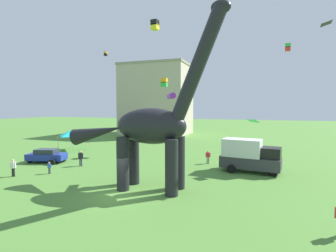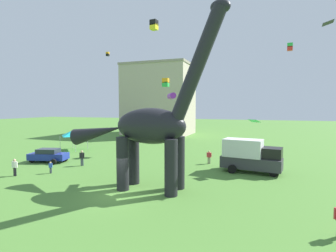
# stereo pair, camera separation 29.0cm
# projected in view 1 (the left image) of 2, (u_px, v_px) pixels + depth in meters

# --- Properties ---
(ground_plane) EXTENTS (240.00, 240.00, 0.00)m
(ground_plane) POSITION_uv_depth(u_px,v_px,m) (118.00, 195.00, 18.74)
(ground_plane) COLOR #4C7F33
(dinosaur_sculpture) EXTENTS (12.91, 2.74, 13.50)m
(dinosaur_sculpture) POSITION_uv_depth(u_px,v_px,m) (150.00, 126.00, 19.86)
(dinosaur_sculpture) COLOR black
(dinosaur_sculpture) RESTS_ON ground_plane
(parked_sedan_left) EXTENTS (4.52, 2.82, 1.55)m
(parked_sedan_left) POSITION_uv_depth(u_px,v_px,m) (47.00, 155.00, 29.88)
(parked_sedan_left) COLOR navy
(parked_sedan_left) RESTS_ON ground_plane
(parked_box_truck) EXTENTS (5.85, 2.93, 3.20)m
(parked_box_truck) POSITION_uv_depth(u_px,v_px,m) (249.00, 155.00, 25.43)
(parked_box_truck) COLOR #38383D
(parked_box_truck) RESTS_ON ground_plane
(person_strolling_adult) EXTENTS (0.42, 0.18, 1.12)m
(person_strolling_adult) POSITION_uv_depth(u_px,v_px,m) (49.00, 167.00, 24.82)
(person_strolling_adult) COLOR #2D3347
(person_strolling_adult) RESTS_ON ground_plane
(person_near_flyer) EXTENTS (0.55, 0.24, 1.47)m
(person_near_flyer) POSITION_uv_depth(u_px,v_px,m) (208.00, 156.00, 29.23)
(person_near_flyer) COLOR #6B6056
(person_near_flyer) RESTS_ON ground_plane
(person_photographer) EXTENTS (0.59, 0.26, 1.59)m
(person_photographer) POSITION_uv_depth(u_px,v_px,m) (13.00, 166.00, 23.78)
(person_photographer) COLOR black
(person_photographer) RESTS_ON ground_plane
(person_watching_child) EXTENTS (0.62, 0.27, 1.66)m
(person_watching_child) POSITION_uv_depth(u_px,v_px,m) (81.00, 157.00, 28.05)
(person_watching_child) COLOR #2D3347
(person_watching_child) RESTS_ON ground_plane
(festival_canopy_tent) EXTENTS (3.15, 3.15, 3.00)m
(festival_canopy_tent) POSITION_uv_depth(u_px,v_px,m) (72.00, 133.00, 38.24)
(festival_canopy_tent) COLOR #B2B2B7
(festival_canopy_tent) RESTS_ON ground_plane
(kite_far_left) EXTENTS (0.51, 0.51, 0.64)m
(kite_far_left) POSITION_uv_depth(u_px,v_px,m) (106.00, 54.00, 41.62)
(kite_far_left) COLOR orange
(kite_trailing) EXTENTS (0.68, 0.68, 0.92)m
(kite_trailing) POSITION_uv_depth(u_px,v_px,m) (288.00, 47.00, 33.18)
(kite_trailing) COLOR green
(kite_high_right) EXTENTS (1.02, 1.31, 0.27)m
(kite_high_right) POSITION_uv_depth(u_px,v_px,m) (326.00, 24.00, 23.80)
(kite_high_right) COLOR black
(kite_high_left) EXTENTS (0.46, 0.46, 0.60)m
(kite_high_left) POSITION_uv_depth(u_px,v_px,m) (155.00, 25.00, 16.44)
(kite_high_left) COLOR black
(kite_mid_left) EXTENTS (1.94, 1.91, 0.55)m
(kite_mid_left) POSITION_uv_depth(u_px,v_px,m) (174.00, 96.00, 23.17)
(kite_mid_left) COLOR purple
(kite_far_right) EXTENTS (0.84, 0.84, 1.16)m
(kite_far_right) POSITION_uv_depth(u_px,v_px,m) (164.00, 83.00, 35.96)
(kite_far_right) COLOR orange
(kite_mid_right) EXTENTS (1.26, 1.20, 0.30)m
(kite_mid_right) POSITION_uv_depth(u_px,v_px,m) (253.00, 121.00, 25.01)
(kite_mid_right) COLOR green
(background_building_block) EXTENTS (15.28, 11.21, 16.20)m
(background_building_block) POSITION_uv_depth(u_px,v_px,m) (157.00, 99.00, 61.31)
(background_building_block) COLOR #B7A893
(background_building_block) RESTS_ON ground_plane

